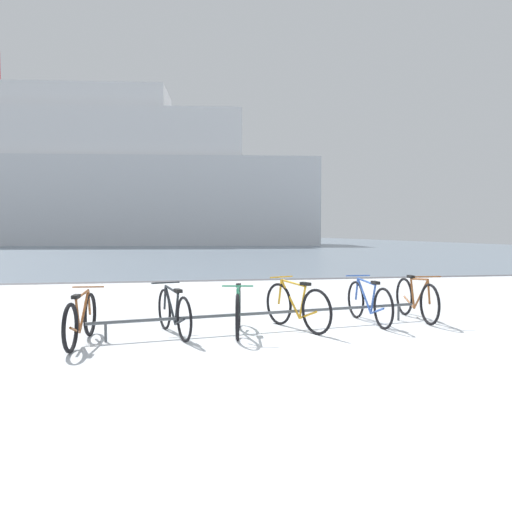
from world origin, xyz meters
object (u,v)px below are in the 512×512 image
(bicycle_2, at_px, (238,310))
(bicycle_5, at_px, (416,299))
(bicycle_0, at_px, (81,319))
(bicycle_1, at_px, (174,312))
(ferry_ship, at_px, (65,181))
(bicycle_4, at_px, (369,302))
(bicycle_3, at_px, (297,306))

(bicycle_2, relative_size, bicycle_5, 0.94)
(bicycle_0, relative_size, bicycle_1, 1.05)
(bicycle_5, distance_m, ferry_ship, 58.55)
(bicycle_2, height_order, bicycle_4, bicycle_4)
(bicycle_0, bearing_deg, bicycle_5, 9.37)
(bicycle_3, relative_size, bicycle_4, 0.90)
(bicycle_2, bearing_deg, bicycle_3, 9.19)
(ferry_ship, bearing_deg, bicycle_1, -77.81)
(bicycle_4, xyz_separation_m, ferry_ship, (-15.50, 55.87, 7.45))
(bicycle_0, xyz_separation_m, bicycle_1, (1.30, 0.36, 0.01))
(bicycle_2, distance_m, bicycle_4, 2.40)
(bicycle_5, bearing_deg, ferry_ship, 106.49)
(bicycle_2, relative_size, bicycle_4, 0.93)
(ferry_ship, bearing_deg, bicycle_0, -79.15)
(bicycle_5, bearing_deg, bicycle_0, -170.63)
(bicycle_2, bearing_deg, bicycle_0, -172.53)
(bicycle_1, relative_size, bicycle_2, 1.00)
(bicycle_1, bearing_deg, bicycle_4, 6.73)
(bicycle_4, distance_m, bicycle_5, 1.00)
(bicycle_5, bearing_deg, bicycle_4, -169.97)
(bicycle_1, height_order, bicycle_5, bicycle_5)
(bicycle_2, distance_m, bicycle_3, 0.99)
(bicycle_4, bearing_deg, bicycle_5, 10.03)
(bicycle_1, height_order, bicycle_2, bicycle_2)
(bicycle_3, distance_m, bicycle_4, 1.40)
(bicycle_2, relative_size, ferry_ship, 0.03)
(bicycle_0, height_order, ferry_ship, ferry_ship)
(bicycle_0, bearing_deg, bicycle_1, 15.49)
(bicycle_1, bearing_deg, bicycle_2, -3.44)
(bicycle_1, height_order, bicycle_3, bicycle_3)
(bicycle_0, xyz_separation_m, bicycle_5, (5.63, 0.93, 0.03))
(bicycle_3, xyz_separation_m, bicycle_4, (1.37, 0.30, -0.01))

